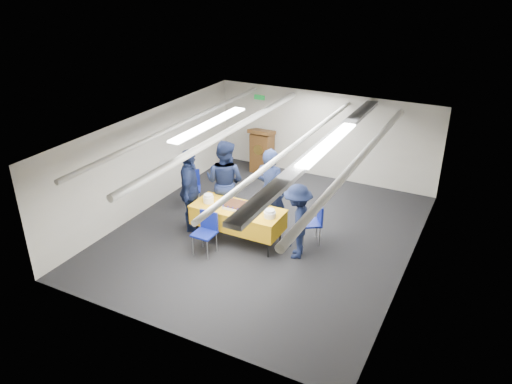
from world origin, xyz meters
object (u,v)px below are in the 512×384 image
at_px(serving_table, 238,217).
at_px(sailor_d, 297,222).
at_px(sheet_cake, 237,206).
at_px(podium, 262,150).
at_px(sailor_c, 190,191).
at_px(chair_right, 315,219).
at_px(sailor_b, 225,182).
at_px(sailor_a, 270,191).
at_px(chair_left, 191,184).
at_px(chair_near, 206,228).

relative_size(serving_table, sailor_d, 1.25).
distance_m(serving_table, sheet_cake, 0.26).
bearing_deg(podium, sheet_cake, -71.09).
height_order(sheet_cake, sailor_c, sailor_c).
height_order(serving_table, chair_right, chair_right).
relative_size(serving_table, sheet_cake, 3.70).
bearing_deg(sailor_b, podium, -80.99).
relative_size(serving_table, podium, 1.53).
height_order(sheet_cake, sailor_a, sailor_a).
distance_m(chair_left, sailor_d, 3.26).
height_order(serving_table, sailor_c, sailor_c).
bearing_deg(sailor_c, sailor_a, -91.73).
height_order(serving_table, sailor_a, sailor_a).
bearing_deg(sailor_a, podium, -62.96).
xyz_separation_m(sailor_c, sailor_d, (2.45, 0.05, -0.15)).
distance_m(chair_left, sailor_c, 1.25).
bearing_deg(chair_right, sailor_a, 178.73).
bearing_deg(chair_near, sailor_a, 61.71).
relative_size(serving_table, sailor_b, 1.01).
bearing_deg(podium, chair_right, -47.25).
relative_size(sheet_cake, podium, 0.41).
bearing_deg(sheet_cake, sailor_d, 0.73).
xyz_separation_m(sailor_a, sailor_b, (-1.08, -0.05, 0.00)).
bearing_deg(chair_near, chair_left, 131.73).
bearing_deg(sailor_d, serving_table, -100.14).
bearing_deg(podium, sailor_d, -54.36).
bearing_deg(sailor_d, chair_right, 158.10).
bearing_deg(sailor_c, sailor_b, -60.97).
xyz_separation_m(serving_table, sailor_a, (0.39, 0.71, 0.38)).
xyz_separation_m(serving_table, sheet_cake, (-0.01, 0.01, 0.25)).
height_order(podium, chair_right, podium).
bearing_deg(chair_left, sheet_cake, -28.31).
distance_m(chair_left, sailor_a, 2.24).
distance_m(chair_near, sailor_b, 1.42).
xyz_separation_m(chair_right, sailor_d, (-0.12, -0.66, 0.24)).
xyz_separation_m(serving_table, chair_right, (1.43, 0.69, -0.03)).
relative_size(sheet_cake, chair_near, 0.60).
height_order(sheet_cake, chair_left, chair_left).
height_order(chair_near, sailor_a, sailor_a).
height_order(podium, sailor_c, sailor_c).
height_order(sheet_cake, sailor_b, sailor_b).
relative_size(sailor_b, sailor_d, 1.23).
bearing_deg(chair_near, serving_table, 61.92).
relative_size(chair_near, sailor_b, 0.46).
xyz_separation_m(chair_left, sailor_d, (3.11, -0.95, 0.24)).
xyz_separation_m(serving_table, sailor_b, (-0.69, 0.66, 0.39)).
height_order(chair_right, sailor_d, sailor_d).
xyz_separation_m(serving_table, chair_left, (-1.80, 0.97, -0.03)).
distance_m(serving_table, chair_near, 0.74).
relative_size(serving_table, sailor_a, 1.02).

